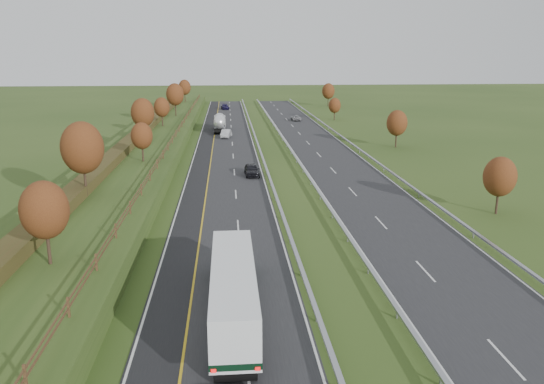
# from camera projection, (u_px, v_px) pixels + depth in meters

# --- Properties ---
(ground) EXTENTS (400.00, 400.00, 0.00)m
(ground) POSITION_uv_depth(u_px,v_px,m) (277.00, 160.00, 82.21)
(ground) COLOR #2F4619
(ground) RESTS_ON ground
(near_carriageway) EXTENTS (10.50, 200.00, 0.04)m
(near_carriageway) POSITION_uv_depth(u_px,v_px,m) (225.00, 155.00, 86.37)
(near_carriageway) COLOR #232326
(near_carriageway) RESTS_ON ground
(far_carriageway) EXTENTS (10.50, 200.00, 0.04)m
(far_carriageway) POSITION_uv_depth(u_px,v_px,m) (325.00, 154.00, 87.71)
(far_carriageway) COLOR #232326
(far_carriageway) RESTS_ON ground
(hard_shoulder) EXTENTS (3.00, 200.00, 0.04)m
(hard_shoulder) POSITION_uv_depth(u_px,v_px,m) (202.00, 155.00, 86.07)
(hard_shoulder) COLOR black
(hard_shoulder) RESTS_ON ground
(lane_markings) EXTENTS (26.75, 200.00, 0.01)m
(lane_markings) POSITION_uv_depth(u_px,v_px,m) (265.00, 154.00, 86.77)
(lane_markings) COLOR silver
(lane_markings) RESTS_ON near_carriageway
(embankment_left) EXTENTS (12.00, 200.00, 2.00)m
(embankment_left) POSITION_uv_depth(u_px,v_px,m) (144.00, 150.00, 85.07)
(embankment_left) COLOR #2F4619
(embankment_left) RESTS_ON ground
(hedge_left) EXTENTS (2.20, 180.00, 1.10)m
(hedge_left) POSITION_uv_depth(u_px,v_px,m) (131.00, 141.00, 84.51)
(hedge_left) COLOR #3B3B18
(hedge_left) RESTS_ON embankment_left
(fence_left) EXTENTS (0.12, 189.06, 1.20)m
(fence_left) POSITION_uv_depth(u_px,v_px,m) (172.00, 140.00, 84.60)
(fence_left) COLOR #422B19
(fence_left) RESTS_ON embankment_left
(median_barrier_near) EXTENTS (0.32, 200.00, 0.71)m
(median_barrier_near) POSITION_uv_depth(u_px,v_px,m) (260.00, 151.00, 86.68)
(median_barrier_near) COLOR #979A9F
(median_barrier_near) RESTS_ON ground
(median_barrier_far) EXTENTS (0.32, 200.00, 0.71)m
(median_barrier_far) POSITION_uv_depth(u_px,v_px,m) (291.00, 151.00, 87.10)
(median_barrier_far) COLOR #979A9F
(median_barrier_far) RESTS_ON ground
(outer_barrier_far) EXTENTS (0.32, 200.00, 0.71)m
(outer_barrier_far) POSITION_uv_depth(u_px,v_px,m) (360.00, 149.00, 88.03)
(outer_barrier_far) COLOR #979A9F
(outer_barrier_far) RESTS_ON ground
(trees_left) EXTENTS (6.64, 164.30, 7.66)m
(trees_left) POSITION_uv_depth(u_px,v_px,m) (141.00, 119.00, 80.49)
(trees_left) COLOR #2D2116
(trees_left) RESTS_ON embankment_left
(trees_far) EXTENTS (8.45, 118.60, 7.12)m
(trees_far) POSITION_uv_depth(u_px,v_px,m) (362.00, 109.00, 115.87)
(trees_far) COLOR #2D2116
(trees_far) RESTS_ON ground
(box_lorry) EXTENTS (2.58, 16.28, 4.06)m
(box_lorry) POSITION_uv_depth(u_px,v_px,m) (233.00, 287.00, 32.34)
(box_lorry) COLOR black
(box_lorry) RESTS_ON near_carriageway
(road_tanker) EXTENTS (2.40, 11.22, 3.46)m
(road_tanker) POSITION_uv_depth(u_px,v_px,m) (220.00, 122.00, 112.83)
(road_tanker) COLOR silver
(road_tanker) RESTS_ON near_carriageway
(car_dark_near) EXTENTS (2.08, 4.73, 1.59)m
(car_dark_near) POSITION_uv_depth(u_px,v_px,m) (252.00, 170.00, 71.75)
(car_dark_near) COLOR black
(car_dark_near) RESTS_ON near_carriageway
(car_silver_mid) EXTENTS (2.28, 4.90, 1.56)m
(car_silver_mid) POSITION_uv_depth(u_px,v_px,m) (226.00, 134.00, 104.11)
(car_silver_mid) COLOR #B5B6BA
(car_silver_mid) RESTS_ON near_carriageway
(car_small_far) EXTENTS (2.63, 5.23, 1.46)m
(car_small_far) POSITION_uv_depth(u_px,v_px,m) (225.00, 107.00, 156.67)
(car_small_far) COLOR #18133C
(car_small_far) RESTS_ON near_carriageway
(car_oncoming) EXTENTS (2.15, 4.60, 1.27)m
(car_oncoming) POSITION_uv_depth(u_px,v_px,m) (296.00, 118.00, 130.47)
(car_oncoming) COLOR #9B9A9E
(car_oncoming) RESTS_ON far_carriageway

